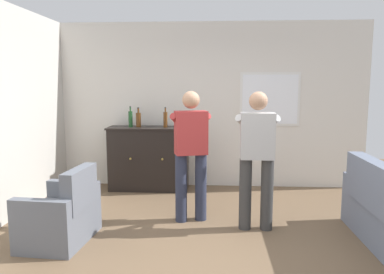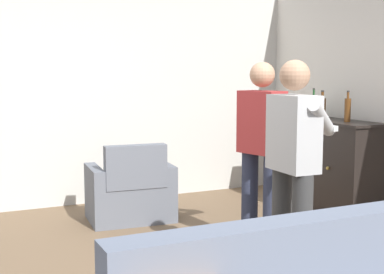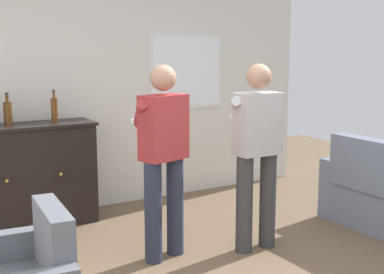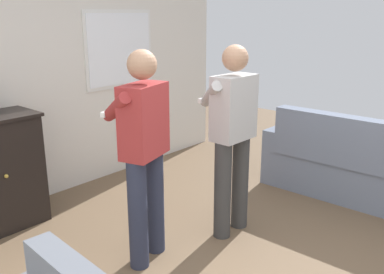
{
  "view_description": "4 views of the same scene",
  "coord_description": "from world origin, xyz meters",
  "px_view_note": "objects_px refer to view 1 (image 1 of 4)",
  "views": [
    {
      "loc": [
        0.05,
        -3.8,
        1.76
      ],
      "look_at": [
        -0.2,
        0.23,
        1.19
      ],
      "focal_mm": 35.0,
      "sensor_mm": 36.0,
      "label": 1
    },
    {
      "loc": [
        3.71,
        -1.64,
        1.59
      ],
      "look_at": [
        -0.12,
        0.14,
        1.08
      ],
      "focal_mm": 50.0,
      "sensor_mm": 36.0,
      "label": 2
    },
    {
      "loc": [
        -2.32,
        -3.06,
        1.84
      ],
      "look_at": [
        -0.29,
        0.36,
        1.15
      ],
      "focal_mm": 50.0,
      "sensor_mm": 36.0,
      "label": 3
    },
    {
      "loc": [
        -2.35,
        -1.41,
        1.93
      ],
      "look_at": [
        -0.39,
        0.28,
        1.17
      ],
      "focal_mm": 40.0,
      "sensor_mm": 36.0,
      "label": 4
    }
  ],
  "objects_px": {
    "sideboard_cabinet": "(149,158)",
    "bottle_wine_green": "(138,119)",
    "bottle_liquor_amber": "(131,119)",
    "armchair": "(62,216)",
    "bottle_spirits_clear": "(165,119)",
    "person_standing_right": "(257,154)",
    "person_standing_left": "(191,150)"
  },
  "relations": [
    {
      "from": "sideboard_cabinet",
      "to": "person_standing_left",
      "type": "height_order",
      "value": "person_standing_left"
    },
    {
      "from": "sideboard_cabinet",
      "to": "bottle_spirits_clear",
      "type": "distance_m",
      "value": 0.72
    },
    {
      "from": "bottle_wine_green",
      "to": "bottle_liquor_amber",
      "type": "xyz_separation_m",
      "value": [
        -0.13,
        -0.03,
        0.01
      ]
    },
    {
      "from": "bottle_spirits_clear",
      "to": "bottle_liquor_amber",
      "type": "bearing_deg",
      "value": -179.83
    },
    {
      "from": "sideboard_cabinet",
      "to": "person_standing_left",
      "type": "bearing_deg",
      "value": -60.53
    },
    {
      "from": "armchair",
      "to": "bottle_spirits_clear",
      "type": "height_order",
      "value": "bottle_spirits_clear"
    },
    {
      "from": "sideboard_cabinet",
      "to": "bottle_wine_green",
      "type": "height_order",
      "value": "bottle_wine_green"
    },
    {
      "from": "bottle_spirits_clear",
      "to": "person_standing_right",
      "type": "relative_size",
      "value": 0.2
    },
    {
      "from": "bottle_spirits_clear",
      "to": "armchair",
      "type": "bearing_deg",
      "value": -112.6
    },
    {
      "from": "bottle_wine_green",
      "to": "person_standing_right",
      "type": "bearing_deg",
      "value": -43.14
    },
    {
      "from": "armchair",
      "to": "bottle_liquor_amber",
      "type": "bearing_deg",
      "value": 81.7
    },
    {
      "from": "bottle_wine_green",
      "to": "person_standing_right",
      "type": "distance_m",
      "value": 2.44
    },
    {
      "from": "armchair",
      "to": "person_standing_left",
      "type": "xyz_separation_m",
      "value": [
        1.4,
        0.75,
        0.65
      ]
    },
    {
      "from": "bottle_liquor_amber",
      "to": "person_standing_left",
      "type": "relative_size",
      "value": 0.21
    },
    {
      "from": "bottle_liquor_amber",
      "to": "person_standing_left",
      "type": "bearing_deg",
      "value": -51.97
    },
    {
      "from": "bottle_wine_green",
      "to": "person_standing_left",
      "type": "distance_m",
      "value": 1.73
    },
    {
      "from": "person_standing_left",
      "to": "person_standing_right",
      "type": "bearing_deg",
      "value": -16.65
    },
    {
      "from": "sideboard_cabinet",
      "to": "person_standing_left",
      "type": "xyz_separation_m",
      "value": [
        0.8,
        -1.41,
        0.41
      ]
    },
    {
      "from": "sideboard_cabinet",
      "to": "person_standing_left",
      "type": "relative_size",
      "value": 0.8
    },
    {
      "from": "person_standing_right",
      "to": "bottle_wine_green",
      "type": "bearing_deg",
      "value": 136.86
    },
    {
      "from": "sideboard_cabinet",
      "to": "person_standing_right",
      "type": "bearing_deg",
      "value": -45.79
    },
    {
      "from": "bottle_spirits_clear",
      "to": "person_standing_left",
      "type": "bearing_deg",
      "value": -69.96
    },
    {
      "from": "bottle_wine_green",
      "to": "person_standing_right",
      "type": "height_order",
      "value": "person_standing_right"
    },
    {
      "from": "bottle_liquor_amber",
      "to": "bottle_spirits_clear",
      "type": "height_order",
      "value": "bottle_liquor_amber"
    },
    {
      "from": "bottle_spirits_clear",
      "to": "person_standing_right",
      "type": "bearing_deg",
      "value": -51.14
    },
    {
      "from": "sideboard_cabinet",
      "to": "person_standing_right",
      "type": "relative_size",
      "value": 0.8
    },
    {
      "from": "bottle_liquor_amber",
      "to": "sideboard_cabinet",
      "type": "bearing_deg",
      "value": 3.15
    },
    {
      "from": "bottle_wine_green",
      "to": "bottle_spirits_clear",
      "type": "bearing_deg",
      "value": -3.02
    },
    {
      "from": "person_standing_left",
      "to": "person_standing_right",
      "type": "distance_m",
      "value": 0.85
    },
    {
      "from": "armchair",
      "to": "bottle_liquor_amber",
      "type": "relative_size",
      "value": 2.69
    },
    {
      "from": "person_standing_right",
      "to": "sideboard_cabinet",
      "type": "bearing_deg",
      "value": 134.21
    },
    {
      "from": "sideboard_cabinet",
      "to": "bottle_wine_green",
      "type": "bearing_deg",
      "value": 176.72
    }
  ]
}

